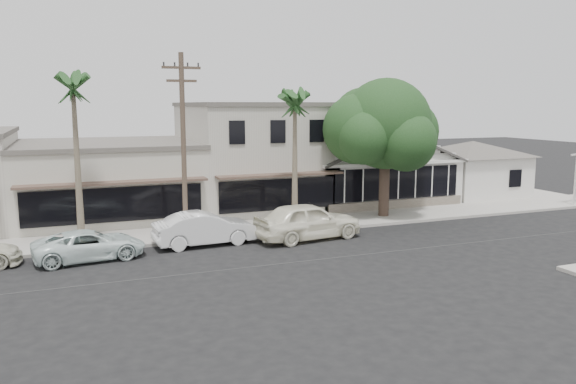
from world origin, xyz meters
name	(u,v)px	position (x,y,z in m)	size (l,w,h in m)	color
ground	(404,250)	(0.00, 0.00, 0.00)	(140.00, 140.00, 0.00)	black
sidewalk_north	(199,232)	(-8.00, 6.75, 0.07)	(90.00, 3.50, 0.15)	#9E9991
corner_shop	(366,163)	(5.00, 12.47, 2.62)	(10.40, 8.60, 5.10)	silver
side_cottage	(471,175)	(13.20, 11.50, 1.50)	(6.00, 6.00, 3.00)	silver
row_building_near	(251,157)	(-3.00, 13.50, 3.25)	(8.00, 10.00, 6.50)	beige
row_building_midnear	(107,181)	(-12.00, 13.50, 2.10)	(10.00, 10.00, 4.20)	beige
utility_pole	(183,143)	(-9.00, 5.20, 4.79)	(1.80, 0.24, 9.00)	brown
car_0	(308,221)	(-3.27, 3.61, 0.93)	(2.19, 5.43, 1.85)	white
car_1	(205,229)	(-8.27, 4.33, 0.79)	(1.68, 4.82, 1.59)	silver
car_2	(90,245)	(-13.47, 3.63, 0.64)	(2.14, 4.64, 1.29)	silver
shade_tree	(383,127)	(2.92, 7.01, 5.35)	(7.32, 6.62, 8.12)	#4A392D
palm_east	(295,104)	(-3.07, 5.78, 6.66)	(2.80, 2.80, 7.77)	#726651
palm_mid	(73,89)	(-13.73, 6.12, 7.29)	(2.92, 2.92, 8.45)	#726651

